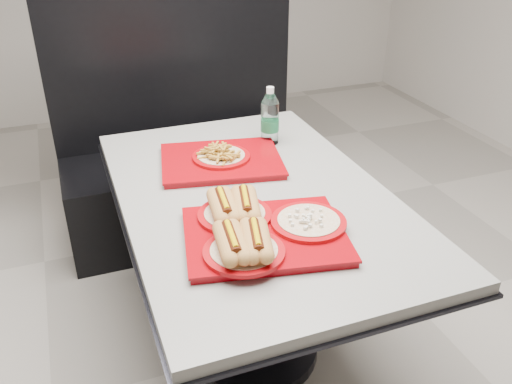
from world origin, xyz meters
name	(u,v)px	position (x,y,z in m)	size (l,w,h in m)	color
ground	(254,350)	(0.00, 0.00, 0.00)	(6.00, 6.00, 0.00)	#9D978D
diner_table	(254,232)	(0.00, 0.00, 0.58)	(0.92, 1.42, 0.75)	black
booth_bench	(185,158)	(0.00, 1.09, 0.40)	(1.30, 0.57, 1.35)	black
tray_near	(258,229)	(-0.09, -0.28, 0.79)	(0.54, 0.46, 0.10)	#8A030A
tray_far	(221,158)	(-0.04, 0.26, 0.78)	(0.51, 0.43, 0.09)	#8A030A
water_bottle	(270,119)	(0.21, 0.38, 0.85)	(0.08, 0.08, 0.24)	silver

